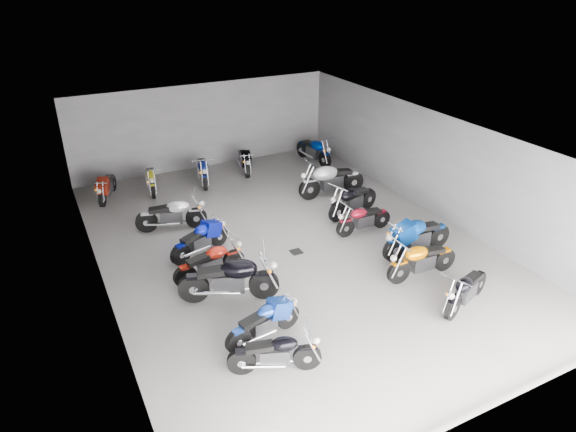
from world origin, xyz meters
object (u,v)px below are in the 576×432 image
motorcycle_right_b (421,260)px  motorcycle_left_f (172,214)px  motorcycle_left_d (210,262)px  motorcycle_back_d (244,160)px  motorcycle_right_c (417,236)px  motorcycle_left_e (200,239)px  motorcycle_right_e (353,200)px  motorcycle_left_b (265,322)px  motorcycle_left_a (276,353)px  motorcycle_back_f (314,150)px  drain_grate (296,252)px  motorcycle_back_a (106,187)px  motorcycle_right_d (363,219)px  motorcycle_right_f (331,180)px  motorcycle_back_b (151,179)px  motorcycle_right_a (466,290)px  motorcycle_left_c (230,279)px  motorcycle_back_c (203,170)px

motorcycle_right_b → motorcycle_left_f: bearing=44.1°
motorcycle_left_d → motorcycle_back_d: motorcycle_back_d is taller
motorcycle_right_c → motorcycle_left_e: bearing=61.5°
motorcycle_left_f → motorcycle_right_c: bearing=67.9°
motorcycle_right_e → motorcycle_left_b: bearing=115.3°
motorcycle_left_a → motorcycle_back_f: motorcycle_back_f is taller
motorcycle_left_f → motorcycle_back_d: size_ratio=1.07×
drain_grate → motorcycle_back_a: bearing=123.6°
motorcycle_left_b → motorcycle_right_b: size_ratio=0.89×
motorcycle_right_d → motorcycle_right_f: (0.54, 2.70, 0.13)m
motorcycle_right_c → motorcycle_back_f: bearing=-9.7°
motorcycle_back_a → drain_grate: bearing=147.6°
motorcycle_back_f → motorcycle_left_e: bearing=30.9°
drain_grate → motorcycle_left_b: motorcycle_left_b is taller
motorcycle_left_e → motorcycle_right_c: (5.22, -2.65, 0.08)m
motorcycle_right_c → motorcycle_back_d: motorcycle_right_c is taller
motorcycle_right_e → motorcycle_left_f: bearing=58.7°
motorcycle_left_b → motorcycle_right_c: motorcycle_right_c is taller
motorcycle_left_b → motorcycle_back_b: (-0.22, 8.89, 0.01)m
drain_grate → motorcycle_left_b: 3.72m
motorcycle_right_a → motorcycle_right_c: 2.47m
motorcycle_left_c → motorcycle_right_a: (4.72, -2.72, -0.11)m
drain_grate → motorcycle_right_f: motorcycle_right_f is taller
motorcycle_back_b → motorcycle_back_f: (6.43, -0.08, 0.06)m
drain_grate → motorcycle_back_c: 5.96m
motorcycle_right_e → motorcycle_back_c: size_ratio=1.02×
drain_grate → motorcycle_back_f: motorcycle_back_f is taller
motorcycle_right_e → motorcycle_back_d: bearing=2.9°
motorcycle_right_a → motorcycle_right_c: size_ratio=0.82×
motorcycle_left_b → motorcycle_back_c: motorcycle_back_c is taller
motorcycle_back_b → motorcycle_left_f: bearing=97.5°
motorcycle_left_f → motorcycle_right_e: size_ratio=1.00×
drain_grate → motorcycle_left_d: (-2.52, -0.16, 0.46)m
motorcycle_left_a → motorcycle_left_e: (0.13, 4.95, 0.02)m
motorcycle_right_d → motorcycle_back_f: (1.62, 5.76, 0.07)m
motorcycle_right_b → motorcycle_left_e: bearing=53.7°
motorcycle_right_b → motorcycle_right_f: bearing=-4.7°
motorcycle_left_b → motorcycle_right_d: motorcycle_left_b is taller
motorcycle_left_f → motorcycle_right_d: bearing=77.9°
motorcycle_right_c → motorcycle_back_c: 8.25m
motorcycle_back_b → motorcycle_back_f: 6.43m
motorcycle_right_b → motorcycle_back_c: size_ratio=1.02×
motorcycle_left_a → motorcycle_right_b: (4.73, 1.36, 0.05)m
motorcycle_right_b → motorcycle_back_a: motorcycle_right_b is taller
motorcycle_right_c → motorcycle_left_d: bearing=73.7°
motorcycle_left_c → motorcycle_right_a: size_ratio=1.23×
motorcycle_right_b → motorcycle_right_f: 5.39m
motorcycle_left_e → motorcycle_left_c: bearing=-22.4°
motorcycle_right_d → motorcycle_back_b: motorcycle_back_b is taller
motorcycle_right_d → motorcycle_back_a: (-6.30, 5.89, 0.00)m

